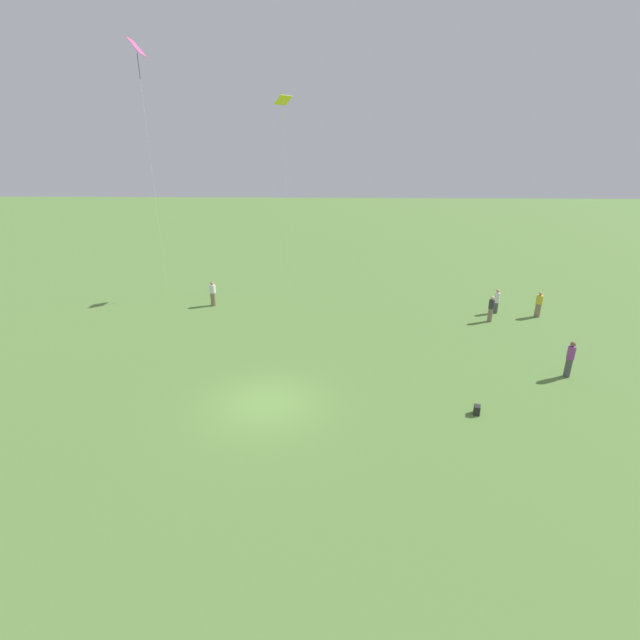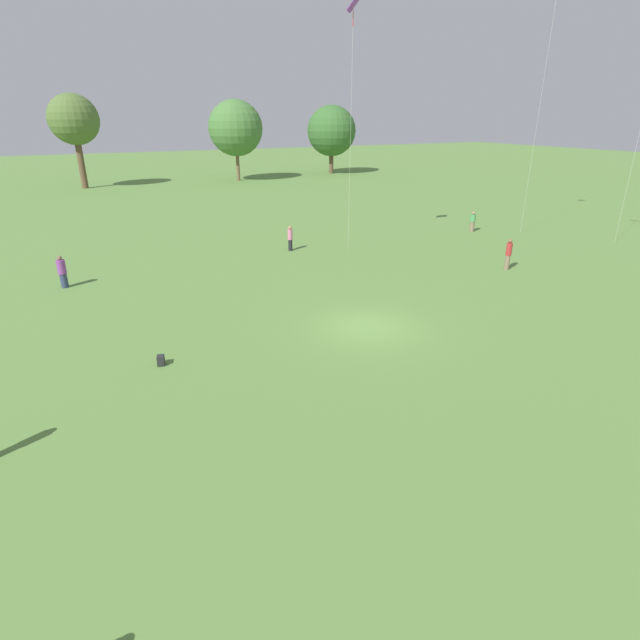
{
  "view_description": "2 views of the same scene",
  "coord_description": "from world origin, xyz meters",
  "px_view_note": "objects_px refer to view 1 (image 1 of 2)",
  "views": [
    {
      "loc": [
        -3.07,
        15.75,
        9.56
      ],
      "look_at": [
        -2.21,
        -1.91,
        3.12
      ],
      "focal_mm": 24.0,
      "sensor_mm": 36.0,
      "label": 1
    },
    {
      "loc": [
        -10.94,
        -16.91,
        8.58
      ],
      "look_at": [
        -3.36,
        -2.05,
        1.71
      ],
      "focal_mm": 28.0,
      "sensor_mm": 36.0,
      "label": 2
    }
  ],
  "objects_px": {
    "person_3": "(213,294)",
    "person_4": "(570,359)",
    "person_2": "(491,309)",
    "person_5": "(539,305)",
    "kite_1": "(284,108)",
    "picnic_bag_0": "(477,410)",
    "kite_2": "(137,56)",
    "person_6": "(497,301)"
  },
  "relations": [
    {
      "from": "person_3",
      "to": "person_6",
      "type": "xyz_separation_m",
      "value": [
        -19.7,
        0.7,
        -0.02
      ]
    },
    {
      "from": "person_2",
      "to": "person_5",
      "type": "relative_size",
      "value": 0.99
    },
    {
      "from": "person_5",
      "to": "kite_2",
      "type": "relative_size",
      "value": 0.1
    },
    {
      "from": "person_6",
      "to": "picnic_bag_0",
      "type": "height_order",
      "value": "person_6"
    },
    {
      "from": "person_6",
      "to": "kite_2",
      "type": "bearing_deg",
      "value": 140.15
    },
    {
      "from": "kite_1",
      "to": "picnic_bag_0",
      "type": "height_order",
      "value": "kite_1"
    },
    {
      "from": "person_2",
      "to": "person_4",
      "type": "relative_size",
      "value": 0.94
    },
    {
      "from": "person_2",
      "to": "person_6",
      "type": "distance_m",
      "value": 1.94
    },
    {
      "from": "person_6",
      "to": "person_3",
      "type": "bearing_deg",
      "value": 148.23
    },
    {
      "from": "person_4",
      "to": "kite_2",
      "type": "height_order",
      "value": "kite_2"
    },
    {
      "from": "kite_1",
      "to": "picnic_bag_0",
      "type": "distance_m",
      "value": 25.54
    },
    {
      "from": "person_6",
      "to": "kite_1",
      "type": "distance_m",
      "value": 20.67
    },
    {
      "from": "person_4",
      "to": "picnic_bag_0",
      "type": "relative_size",
      "value": 4.76
    },
    {
      "from": "kite_2",
      "to": "person_4",
      "type": "bearing_deg",
      "value": -75.17
    },
    {
      "from": "person_5",
      "to": "person_3",
      "type": "bearing_deg",
      "value": -9.88
    },
    {
      "from": "person_2",
      "to": "person_3",
      "type": "height_order",
      "value": "person_3"
    },
    {
      "from": "person_4",
      "to": "kite_2",
      "type": "relative_size",
      "value": 0.1
    },
    {
      "from": "person_5",
      "to": "picnic_bag_0",
      "type": "relative_size",
      "value": 4.53
    },
    {
      "from": "person_5",
      "to": "picnic_bag_0",
      "type": "height_order",
      "value": "person_5"
    },
    {
      "from": "person_5",
      "to": "picnic_bag_0",
      "type": "distance_m",
      "value": 14.36
    },
    {
      "from": "person_2",
      "to": "person_6",
      "type": "height_order",
      "value": "person_2"
    },
    {
      "from": "person_2",
      "to": "person_5",
      "type": "distance_m",
      "value": 3.61
    },
    {
      "from": "person_5",
      "to": "kite_2",
      "type": "xyz_separation_m",
      "value": [
        27.11,
        -5.03,
        15.63
      ]
    },
    {
      "from": "person_3",
      "to": "kite_1",
      "type": "distance_m",
      "value": 14.67
    },
    {
      "from": "person_3",
      "to": "person_5",
      "type": "height_order",
      "value": "person_3"
    },
    {
      "from": "person_2",
      "to": "person_6",
      "type": "xyz_separation_m",
      "value": [
        -0.92,
        -1.71,
        -0.02
      ]
    },
    {
      "from": "person_2",
      "to": "picnic_bag_0",
      "type": "relative_size",
      "value": 4.49
    },
    {
      "from": "person_4",
      "to": "person_6",
      "type": "relative_size",
      "value": 1.08
    },
    {
      "from": "person_4",
      "to": "picnic_bag_0",
      "type": "bearing_deg",
      "value": -169.02
    },
    {
      "from": "kite_1",
      "to": "person_4",
      "type": "bearing_deg",
      "value": 137.24
    },
    {
      "from": "person_4",
      "to": "person_6",
      "type": "xyz_separation_m",
      "value": [
        0.28,
        -9.32,
        -0.07
      ]
    },
    {
      "from": "person_6",
      "to": "kite_2",
      "type": "height_order",
      "value": "kite_2"
    },
    {
      "from": "person_4",
      "to": "person_5",
      "type": "bearing_deg",
      "value": 52.65
    },
    {
      "from": "person_3",
      "to": "person_4",
      "type": "relative_size",
      "value": 0.97
    },
    {
      "from": "person_3",
      "to": "kite_2",
      "type": "relative_size",
      "value": 0.1
    },
    {
      "from": "person_3",
      "to": "kite_2",
      "type": "distance_m",
      "value": 16.77
    },
    {
      "from": "picnic_bag_0",
      "to": "person_3",
      "type": "bearing_deg",
      "value": -42.67
    },
    {
      "from": "person_5",
      "to": "person_6",
      "type": "xyz_separation_m",
      "value": [
        2.53,
        -0.64,
        -0.0
      ]
    },
    {
      "from": "person_3",
      "to": "person_6",
      "type": "bearing_deg",
      "value": 66.12
    },
    {
      "from": "person_2",
      "to": "kite_1",
      "type": "xyz_separation_m",
      "value": [
        14.08,
        -8.22,
        12.63
      ]
    },
    {
      "from": "person_3",
      "to": "person_4",
      "type": "bearing_deg",
      "value": 41.52
    },
    {
      "from": "kite_2",
      "to": "picnic_bag_0",
      "type": "distance_m",
      "value": 30.77
    }
  ]
}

